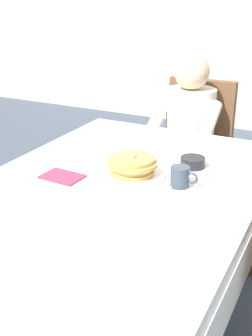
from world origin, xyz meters
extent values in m
plane|color=#3D4756|center=(0.00, 0.00, 0.00)|extent=(14.00, 14.00, 0.00)
cube|color=silver|center=(0.00, 0.00, 0.72)|extent=(1.10, 1.50, 0.04)
cube|color=silver|center=(0.00, -0.76, 0.61)|extent=(1.10, 0.01, 0.18)
cube|color=silver|center=(0.00, 0.76, 0.61)|extent=(1.10, 0.01, 0.18)
cube|color=silver|center=(-0.56, 0.00, 0.61)|extent=(0.01, 1.50, 0.18)
cylinder|color=brown|center=(-0.47, 0.67, 0.35)|extent=(0.07, 0.07, 0.70)
cube|color=brown|center=(-0.07, 1.07, 0.42)|extent=(0.44, 0.44, 0.05)
cube|color=brown|center=(-0.07, 1.27, 0.69)|extent=(0.44, 0.06, 0.48)
cylinder|color=#2D2319|center=(0.11, 0.89, 0.20)|extent=(0.04, 0.04, 0.40)
cylinder|color=#2D2319|center=(-0.25, 0.89, 0.20)|extent=(0.04, 0.04, 0.40)
cylinder|color=#2D2319|center=(0.11, 1.25, 0.20)|extent=(0.04, 0.04, 0.40)
cylinder|color=#2D2319|center=(-0.25, 1.25, 0.20)|extent=(0.04, 0.04, 0.40)
cylinder|color=silver|center=(-0.07, 1.05, 0.68)|extent=(0.30, 0.30, 0.46)
sphere|color=#D8AD8C|center=(-0.07, 1.03, 1.02)|extent=(0.21, 0.21, 0.21)
cylinder|color=silver|center=(0.09, 0.91, 0.75)|extent=(0.08, 0.29, 0.23)
cylinder|color=silver|center=(-0.23, 0.91, 0.75)|extent=(0.08, 0.29, 0.23)
cylinder|color=#383D51|center=(0.01, 0.87, 0.23)|extent=(0.10, 0.10, 0.45)
cylinder|color=#383D51|center=(-0.15, 0.87, 0.23)|extent=(0.10, 0.10, 0.45)
cylinder|color=white|center=(0.02, 0.05, 0.75)|extent=(0.28, 0.28, 0.02)
cylinder|color=tan|center=(0.02, 0.05, 0.77)|extent=(0.19, 0.19, 0.02)
cylinder|color=tan|center=(0.02, 0.05, 0.78)|extent=(0.18, 0.18, 0.02)
cylinder|color=tan|center=(0.02, 0.05, 0.80)|extent=(0.21, 0.21, 0.01)
cylinder|color=tan|center=(0.02, 0.05, 0.82)|extent=(0.19, 0.19, 0.02)
cube|color=#F4E072|center=(0.02, 0.05, 0.83)|extent=(0.03, 0.03, 0.01)
cylinder|color=#333D4C|center=(0.23, 0.05, 0.78)|extent=(0.08, 0.08, 0.08)
torus|color=#333D4C|center=(0.28, 0.05, 0.79)|extent=(0.05, 0.01, 0.05)
cylinder|color=black|center=(0.21, 0.27, 0.76)|extent=(0.11, 0.11, 0.04)
cone|color=silver|center=(-0.23, 0.14, 0.78)|extent=(0.08, 0.08, 0.07)
cube|color=silver|center=(-0.17, 0.03, 0.74)|extent=(0.02, 0.18, 0.00)
cube|color=silver|center=(0.21, 0.03, 0.74)|extent=(0.02, 0.20, 0.00)
cube|color=silver|center=(-0.01, -0.30, 0.74)|extent=(0.15, 0.05, 0.00)
cube|color=#8C2D4C|center=(-0.24, -0.09, 0.74)|extent=(0.18, 0.13, 0.01)
camera|label=1|loc=(0.76, -1.47, 1.48)|focal=46.99mm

